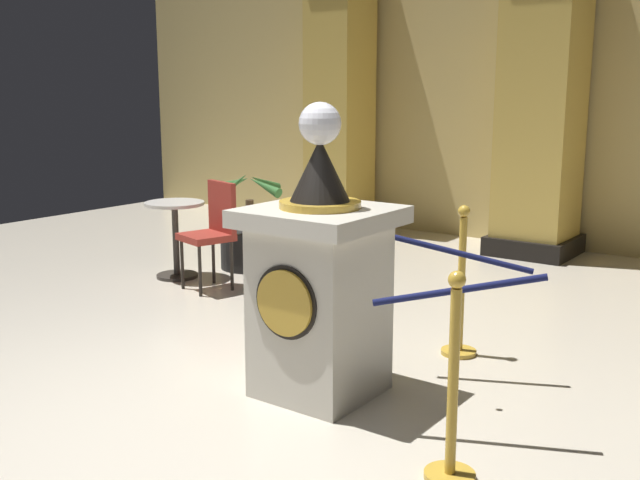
{
  "coord_description": "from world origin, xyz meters",
  "views": [
    {
      "loc": [
        2.83,
        -2.95,
        1.78
      ],
      "look_at": [
        0.36,
        0.44,
        0.92
      ],
      "focal_mm": 42.17,
      "sensor_mm": 36.0,
      "label": 1
    }
  ],
  "objects_px": {
    "pedestal_clock": "(320,282)",
    "cafe_chair_red": "(213,226)",
    "stanchion_far": "(460,303)",
    "cafe_table": "(175,230)",
    "stanchion_near": "(452,409)",
    "potted_palm_left": "(250,242)"
  },
  "relations": [
    {
      "from": "pedestal_clock",
      "to": "cafe_chair_red",
      "type": "distance_m",
      "value": 2.54
    },
    {
      "from": "potted_palm_left",
      "to": "cafe_chair_red",
      "type": "bearing_deg",
      "value": -71.38
    },
    {
      "from": "stanchion_far",
      "to": "stanchion_near",
      "type": "bearing_deg",
      "value": -65.55
    },
    {
      "from": "cafe_table",
      "to": "pedestal_clock",
      "type": "bearing_deg",
      "value": -27.6
    },
    {
      "from": "stanchion_far",
      "to": "cafe_table",
      "type": "bearing_deg",
      "value": 173.69
    },
    {
      "from": "stanchion_near",
      "to": "stanchion_far",
      "type": "xyz_separation_m",
      "value": [
        -0.7,
        1.54,
        0.01
      ]
    },
    {
      "from": "potted_palm_left",
      "to": "stanchion_far",
      "type": "bearing_deg",
      "value": -20.69
    },
    {
      "from": "cafe_table",
      "to": "cafe_chair_red",
      "type": "relative_size",
      "value": 0.76
    },
    {
      "from": "potted_palm_left",
      "to": "cafe_table",
      "type": "bearing_deg",
      "value": -112.96
    },
    {
      "from": "pedestal_clock",
      "to": "potted_palm_left",
      "type": "bearing_deg",
      "value": 138.53
    },
    {
      "from": "pedestal_clock",
      "to": "cafe_chair_red",
      "type": "bearing_deg",
      "value": 147.98
    },
    {
      "from": "stanchion_near",
      "to": "cafe_table",
      "type": "distance_m",
      "value": 4.25
    },
    {
      "from": "stanchion_far",
      "to": "cafe_chair_red",
      "type": "xyz_separation_m",
      "value": [
        -2.54,
        0.27,
        0.22
      ]
    },
    {
      "from": "potted_palm_left",
      "to": "stanchion_near",
      "type": "bearing_deg",
      "value": -36.58
    },
    {
      "from": "stanchion_far",
      "to": "potted_palm_left",
      "type": "height_order",
      "value": "stanchion_far"
    },
    {
      "from": "stanchion_near",
      "to": "stanchion_far",
      "type": "height_order",
      "value": "stanchion_far"
    },
    {
      "from": "stanchion_near",
      "to": "pedestal_clock",
      "type": "bearing_deg",
      "value": 156.99
    },
    {
      "from": "stanchion_far",
      "to": "potted_palm_left",
      "type": "distance_m",
      "value": 3.0
    },
    {
      "from": "stanchion_far",
      "to": "cafe_chair_red",
      "type": "height_order",
      "value": "stanchion_far"
    },
    {
      "from": "stanchion_far",
      "to": "cafe_table",
      "type": "xyz_separation_m",
      "value": [
        -3.11,
        0.34,
        0.11
      ]
    },
    {
      "from": "cafe_chair_red",
      "to": "stanchion_far",
      "type": "bearing_deg",
      "value": -5.99
    },
    {
      "from": "stanchion_near",
      "to": "potted_palm_left",
      "type": "distance_m",
      "value": 4.37
    }
  ]
}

